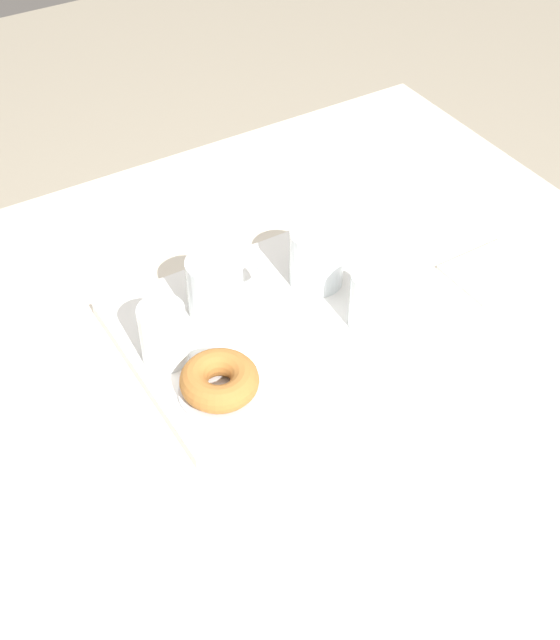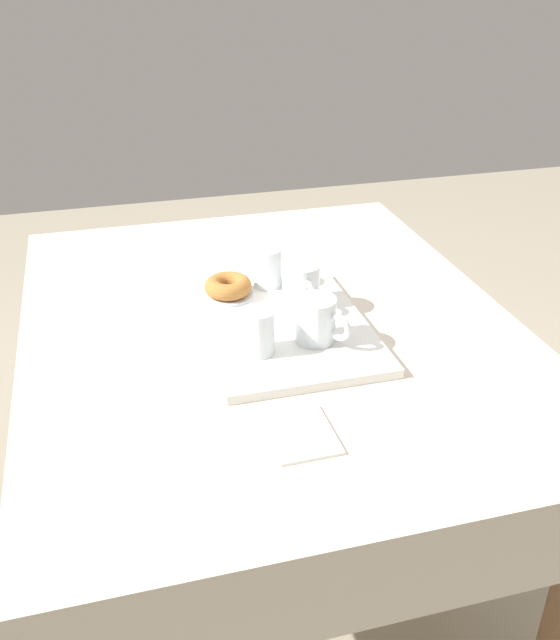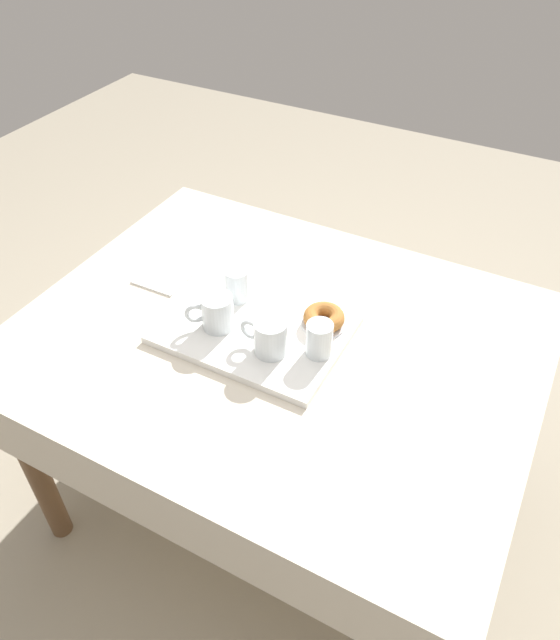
{
  "view_description": "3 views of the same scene",
  "coord_description": "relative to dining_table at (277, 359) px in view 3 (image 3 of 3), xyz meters",
  "views": [
    {
      "loc": [
        -0.43,
        -0.77,
        1.62
      ],
      "look_at": [
        0.03,
        -0.0,
        0.78
      ],
      "focal_mm": 48.89,
      "sensor_mm": 36.0,
      "label": 1
    },
    {
      "loc": [
        1.3,
        -0.33,
        1.48
      ],
      "look_at": [
        0.04,
        0.01,
        0.77
      ],
      "focal_mm": 39.93,
      "sensor_mm": 36.0,
      "label": 2
    },
    {
      "loc": [
        -0.54,
        0.99,
        1.78
      ],
      "look_at": [
        -0.02,
        0.01,
        0.81
      ],
      "focal_mm": 33.86,
      "sensor_mm": 36.0,
      "label": 3
    }
  ],
  "objects": [
    {
      "name": "tea_mug_left",
      "position": [
        0.14,
        0.06,
        0.15
      ],
      "size": [
        0.11,
        0.09,
        0.09
      ],
      "color": "white",
      "rests_on": "serving_tray"
    },
    {
      "name": "sugar_donut_left",
      "position": [
        -0.1,
        -0.07,
        0.13
      ],
      "size": [
        0.1,
        0.1,
        0.04
      ],
      "primitive_type": "torus",
      "color": "#A3662D",
      "rests_on": "donut_plate_left"
    },
    {
      "name": "tea_mug_right",
      "position": [
        -0.02,
        0.08,
        0.15
      ],
      "size": [
        0.12,
        0.08,
        0.09
      ],
      "color": "white",
      "rests_on": "serving_tray"
    },
    {
      "name": "paper_napkin",
      "position": [
        0.4,
        -0.05,
        0.09
      ],
      "size": [
        0.14,
        0.11,
        0.01
      ],
      "primitive_type": "cube",
      "rotation": [
        0.0,
        0.0,
        0.02
      ],
      "color": "white",
      "rests_on": "dining_table"
    },
    {
      "name": "water_glass_far",
      "position": [
        -0.13,
        0.03,
        0.15
      ],
      "size": [
        0.06,
        0.06,
        0.09
      ],
      "color": "white",
      "rests_on": "serving_tray"
    },
    {
      "name": "donut_plate_left",
      "position": [
        -0.1,
        -0.07,
        0.11
      ],
      "size": [
        0.11,
        0.11,
        0.01
      ],
      "primitive_type": "cylinder",
      "color": "silver",
      "rests_on": "serving_tray"
    },
    {
      "name": "water_glass_near",
      "position": [
        0.15,
        -0.06,
        0.15
      ],
      "size": [
        0.06,
        0.06,
        0.09
      ],
      "color": "white",
      "rests_on": "serving_tray"
    },
    {
      "name": "ground_plane",
      "position": [
        0.0,
        0.0,
        -0.66
      ],
      "size": [
        6.0,
        6.0,
        0.0
      ],
      "primitive_type": "plane",
      "color": "gray"
    },
    {
      "name": "dining_table",
      "position": [
        0.0,
        0.0,
        0.0
      ],
      "size": [
        1.3,
        1.03,
        0.75
      ],
      "color": "beige",
      "rests_on": "ground"
    },
    {
      "name": "serving_tray",
      "position": [
        0.05,
        0.02,
        0.1
      ],
      "size": [
        0.46,
        0.34,
        0.02
      ],
      "primitive_type": "cube",
      "color": "white",
      "rests_on": "dining_table"
    }
  ]
}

